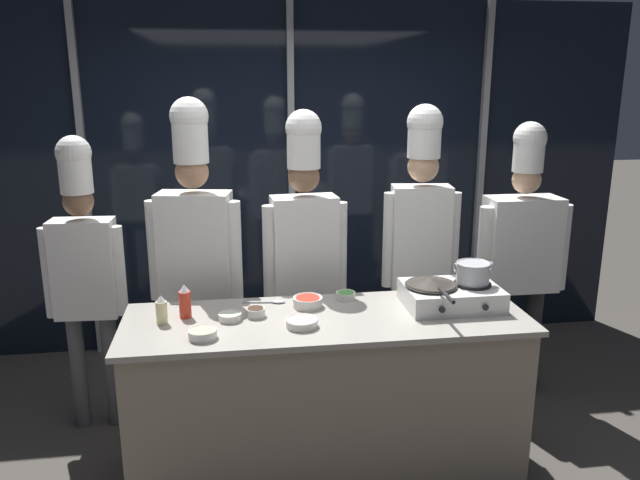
# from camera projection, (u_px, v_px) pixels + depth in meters

# --- Properties ---
(ground_plane) EXTENTS (24.00, 24.00, 0.00)m
(ground_plane) POSITION_uv_depth(u_px,v_px,m) (326.00, 471.00, 3.48)
(ground_plane) COLOR #47423D
(window_wall_back) EXTENTS (5.46, 0.09, 2.70)m
(window_wall_back) POSITION_uv_depth(u_px,v_px,m) (291.00, 179.00, 4.91)
(window_wall_back) COLOR black
(window_wall_back) RESTS_ON ground_plane
(demo_counter) EXTENTS (2.11, 0.69, 0.92)m
(demo_counter) POSITION_uv_depth(u_px,v_px,m) (327.00, 396.00, 3.37)
(demo_counter) COLOR gray
(demo_counter) RESTS_ON ground_plane
(portable_stove) EXTENTS (0.51, 0.38, 0.13)m
(portable_stove) POSITION_uv_depth(u_px,v_px,m) (451.00, 295.00, 3.39)
(portable_stove) COLOR silver
(portable_stove) RESTS_ON demo_counter
(frying_pan) EXTENTS (0.28, 0.49, 0.04)m
(frying_pan) POSITION_uv_depth(u_px,v_px,m) (431.00, 282.00, 3.35)
(frying_pan) COLOR #38332D
(frying_pan) RESTS_ON portable_stove
(stock_pot) EXTENTS (0.21, 0.18, 0.12)m
(stock_pot) POSITION_uv_depth(u_px,v_px,m) (473.00, 272.00, 3.38)
(stock_pot) COLOR #B7BABF
(stock_pot) RESTS_ON portable_stove
(squeeze_bottle_oil) EXTENTS (0.06, 0.06, 0.15)m
(squeeze_bottle_oil) POSITION_uv_depth(u_px,v_px,m) (162.00, 310.00, 3.14)
(squeeze_bottle_oil) COLOR beige
(squeeze_bottle_oil) RESTS_ON demo_counter
(squeeze_bottle_chili) EXTENTS (0.06, 0.06, 0.18)m
(squeeze_bottle_chili) POSITION_uv_depth(u_px,v_px,m) (185.00, 302.00, 3.22)
(squeeze_bottle_chili) COLOR red
(squeeze_bottle_chili) RESTS_ON demo_counter
(prep_bowl_garlic) EXTENTS (0.16, 0.16, 0.04)m
(prep_bowl_garlic) POSITION_uv_depth(u_px,v_px,m) (302.00, 322.00, 3.12)
(prep_bowl_garlic) COLOR silver
(prep_bowl_garlic) RESTS_ON demo_counter
(prep_bowl_soy_glaze) EXTENTS (0.10, 0.10, 0.05)m
(prep_bowl_soy_glaze) POSITION_uv_depth(u_px,v_px,m) (256.00, 312.00, 3.25)
(prep_bowl_soy_glaze) COLOR silver
(prep_bowl_soy_glaze) RESTS_ON demo_counter
(prep_bowl_scallions) EXTENTS (0.11, 0.11, 0.04)m
(prep_bowl_scallions) POSITION_uv_depth(u_px,v_px,m) (346.00, 295.00, 3.50)
(prep_bowl_scallions) COLOR silver
(prep_bowl_scallions) RESTS_ON demo_counter
(prep_bowl_bean_sprouts) EXTENTS (0.12, 0.12, 0.04)m
(prep_bowl_bean_sprouts) POSITION_uv_depth(u_px,v_px,m) (230.00, 316.00, 3.20)
(prep_bowl_bean_sprouts) COLOR silver
(prep_bowl_bean_sprouts) RESTS_ON demo_counter
(prep_bowl_ginger) EXTENTS (0.14, 0.14, 0.05)m
(prep_bowl_ginger) POSITION_uv_depth(u_px,v_px,m) (203.00, 333.00, 2.98)
(prep_bowl_ginger) COLOR silver
(prep_bowl_ginger) RESTS_ON demo_counter
(prep_bowl_chili_flakes) EXTENTS (0.16, 0.16, 0.06)m
(prep_bowl_chili_flakes) POSITION_uv_depth(u_px,v_px,m) (308.00, 301.00, 3.38)
(prep_bowl_chili_flakes) COLOR silver
(prep_bowl_chili_flakes) RESTS_ON demo_counter
(serving_spoon_slotted) EXTENTS (0.24, 0.06, 0.02)m
(serving_spoon_slotted) POSITION_uv_depth(u_px,v_px,m) (272.00, 302.00, 3.45)
(serving_spoon_slotted) COLOR #B2B5BA
(serving_spoon_slotted) RESTS_ON demo_counter
(chef_head) EXTENTS (0.48, 0.21, 1.81)m
(chef_head) POSITION_uv_depth(u_px,v_px,m) (84.00, 262.00, 3.69)
(chef_head) COLOR #4C4C51
(chef_head) RESTS_ON ground_plane
(chef_sous) EXTENTS (0.56, 0.30, 2.02)m
(chef_sous) POSITION_uv_depth(u_px,v_px,m) (196.00, 242.00, 3.72)
(chef_sous) COLOR #4C4C51
(chef_sous) RESTS_ON ground_plane
(chef_line) EXTENTS (0.52, 0.24, 1.95)m
(chef_line) POSITION_uv_depth(u_px,v_px,m) (304.00, 242.00, 3.81)
(chef_line) COLOR #4C4C51
(chef_line) RESTS_ON ground_plane
(chef_pastry) EXTENTS (0.48, 0.23, 1.97)m
(chef_pastry) POSITION_uv_depth(u_px,v_px,m) (421.00, 228.00, 3.94)
(chef_pastry) COLOR #4C4C51
(chef_pastry) RESTS_ON ground_plane
(chef_apprentice) EXTENTS (0.62, 0.25, 1.86)m
(chef_apprentice) POSITION_uv_depth(u_px,v_px,m) (521.00, 247.00, 4.07)
(chef_apprentice) COLOR #232326
(chef_apprentice) RESTS_ON ground_plane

